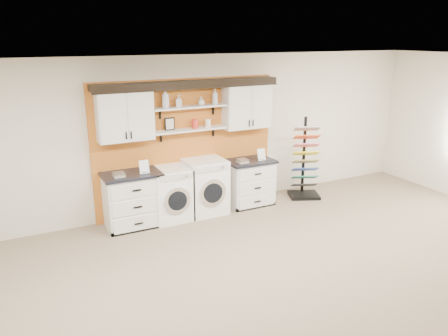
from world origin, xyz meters
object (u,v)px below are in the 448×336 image
base_cabinet_left (133,200)px  washer (170,194)px  dryer (205,186)px  sample_rack (305,172)px  base_cabinet_right (249,182)px

base_cabinet_left → washer: bearing=-0.3°
dryer → washer: bearing=180.0°
base_cabinet_left → sample_rack: (3.45, -0.14, 0.05)m
base_cabinet_right → sample_rack: bearing=-6.8°
dryer → sample_rack: sample_rack is taller
sample_rack → washer: bearing=-159.9°
washer → dryer: bearing=0.0°
base_cabinet_right → sample_rack: (1.19, -0.14, 0.08)m
washer → base_cabinet_left: bearing=179.7°
base_cabinet_left → base_cabinet_right: size_ratio=1.07×
base_cabinet_left → washer: 0.67m
base_cabinet_left → base_cabinet_right: bearing=0.0°
base_cabinet_right → sample_rack: size_ratio=0.56×
base_cabinet_left → base_cabinet_right: base_cabinet_left is taller
washer → sample_rack: (2.77, -0.14, 0.05)m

